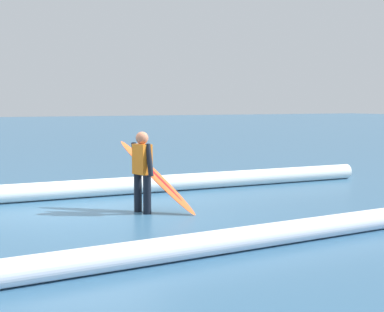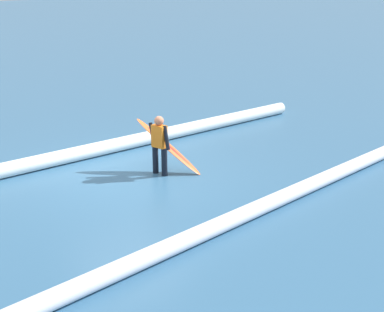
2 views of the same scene
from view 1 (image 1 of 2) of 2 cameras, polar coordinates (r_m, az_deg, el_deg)
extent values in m
plane|color=#336084|center=(10.32, -9.47, -5.46)|extent=(143.78, 143.78, 0.00)
cylinder|color=black|center=(10.21, -5.35, -3.60)|extent=(0.14, 0.14, 0.68)
cylinder|color=black|center=(9.98, -4.44, -3.80)|extent=(0.14, 0.14, 0.68)
cube|color=orange|center=(10.02, -4.93, -0.31)|extent=(0.27, 0.37, 0.52)
sphere|color=#BE7252|center=(9.99, -4.94, 1.77)|extent=(0.22, 0.22, 0.22)
cylinder|color=black|center=(10.20, -5.61, -0.22)|extent=(0.09, 0.23, 0.56)
cylinder|color=black|center=(9.85, -4.21, -0.41)|extent=(0.09, 0.22, 0.56)
ellipsoid|color=#E55926|center=(10.24, -3.48, -2.07)|extent=(1.07, 1.58, 1.24)
ellipsoid|color=red|center=(10.24, -3.48, -2.05)|extent=(0.75, 1.21, 1.01)
cylinder|color=white|center=(7.21, 0.45, -8.79)|extent=(22.62, 1.58, 0.31)
camera|label=2|loc=(3.90, -123.64, 40.26)|focal=48.82mm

